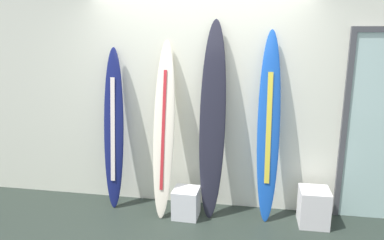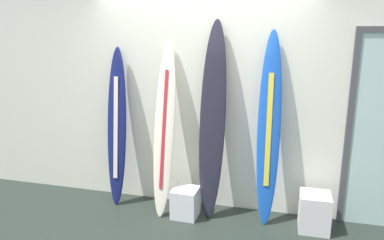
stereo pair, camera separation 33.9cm
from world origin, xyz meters
TOP-DOWN VIEW (x-y plane):
  - wall_back at (0.00, 1.30)m, footprint 7.20×0.20m
  - surfboard_navy at (-1.00, 1.00)m, footprint 0.25×0.32m
  - surfboard_ivory at (-0.37, 0.94)m, footprint 0.25×0.48m
  - surfboard_charcoal at (0.18, 0.99)m, footprint 0.31×0.38m
  - surfboard_cobalt at (0.80, 1.00)m, footprint 0.26×0.35m
  - display_block_left at (-0.09, 0.84)m, footprint 0.30×0.30m
  - display_block_center at (1.33, 0.90)m, footprint 0.32×0.32m

SIDE VIEW (x-z plane):
  - display_block_left at x=-0.09m, z-range 0.00..0.34m
  - display_block_center at x=1.33m, z-range 0.00..0.41m
  - surfboard_navy at x=-1.00m, z-range -0.01..1.91m
  - surfboard_ivory at x=-0.37m, z-range -0.02..1.99m
  - surfboard_cobalt at x=0.80m, z-range 0.00..2.13m
  - surfboard_charcoal at x=0.18m, z-range 0.00..2.23m
  - wall_back at x=0.00m, z-range 0.00..2.80m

